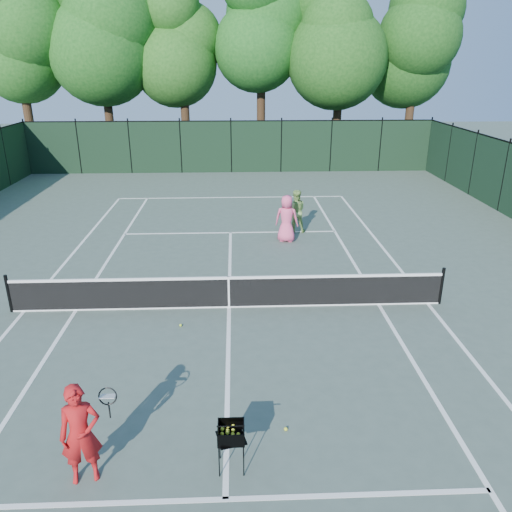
{
  "coord_description": "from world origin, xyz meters",
  "views": [
    {
      "loc": [
        0.23,
        -12.15,
        6.21
      ],
      "look_at": [
        0.77,
        1.0,
        1.1
      ],
      "focal_mm": 35.0,
      "sensor_mm": 36.0,
      "label": 1
    }
  ],
  "objects_px": {
    "player_green": "(296,211)",
    "loose_ball_midcourt": "(181,325)",
    "player_pink": "(287,219)",
    "ball_hopper": "(231,433)",
    "loose_ball_near_cart": "(286,429)",
    "coach": "(81,434)"
  },
  "relations": [
    {
      "from": "coach",
      "to": "player_green",
      "type": "relative_size",
      "value": 1.03
    },
    {
      "from": "coach",
      "to": "loose_ball_midcourt",
      "type": "relative_size",
      "value": 25.36
    },
    {
      "from": "loose_ball_near_cart",
      "to": "player_pink",
      "type": "bearing_deg",
      "value": 84.34
    },
    {
      "from": "player_green",
      "to": "ball_hopper",
      "type": "xyz_separation_m",
      "value": [
        -2.45,
        -12.17,
        -0.15
      ]
    },
    {
      "from": "player_pink",
      "to": "ball_hopper",
      "type": "relative_size",
      "value": 2.12
    },
    {
      "from": "loose_ball_near_cart",
      "to": "loose_ball_midcourt",
      "type": "xyz_separation_m",
      "value": [
        -2.28,
        3.92,
        0.0
      ]
    },
    {
      "from": "player_pink",
      "to": "player_green",
      "type": "relative_size",
      "value": 1.04
    },
    {
      "from": "player_green",
      "to": "loose_ball_near_cart",
      "type": "xyz_separation_m",
      "value": [
        -1.47,
        -11.35,
        -0.8
      ]
    },
    {
      "from": "player_pink",
      "to": "player_green",
      "type": "xyz_separation_m",
      "value": [
        0.46,
        1.09,
        -0.04
      ]
    },
    {
      "from": "ball_hopper",
      "to": "loose_ball_near_cart",
      "type": "xyz_separation_m",
      "value": [
        0.97,
        0.82,
        -0.66
      ]
    },
    {
      "from": "loose_ball_midcourt",
      "to": "coach",
      "type": "bearing_deg",
      "value": -101.67
    },
    {
      "from": "player_pink",
      "to": "loose_ball_midcourt",
      "type": "xyz_separation_m",
      "value": [
        -3.3,
        -6.33,
        -0.84
      ]
    },
    {
      "from": "player_green",
      "to": "ball_hopper",
      "type": "bearing_deg",
      "value": 80.02
    },
    {
      "from": "coach",
      "to": "ball_hopper",
      "type": "distance_m",
      "value": 2.32
    },
    {
      "from": "loose_ball_near_cart",
      "to": "loose_ball_midcourt",
      "type": "distance_m",
      "value": 4.53
    },
    {
      "from": "coach",
      "to": "loose_ball_near_cart",
      "type": "distance_m",
      "value": 3.52
    },
    {
      "from": "player_pink",
      "to": "player_green",
      "type": "distance_m",
      "value": 1.19
    },
    {
      "from": "player_pink",
      "to": "loose_ball_near_cart",
      "type": "distance_m",
      "value": 10.34
    },
    {
      "from": "ball_hopper",
      "to": "loose_ball_near_cart",
      "type": "relative_size",
      "value": 12.12
    },
    {
      "from": "player_green",
      "to": "loose_ball_midcourt",
      "type": "bearing_deg",
      "value": 64.58
    },
    {
      "from": "player_green",
      "to": "loose_ball_midcourt",
      "type": "height_order",
      "value": "player_green"
    },
    {
      "from": "ball_hopper",
      "to": "coach",
      "type": "bearing_deg",
      "value": 169.26
    }
  ]
}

